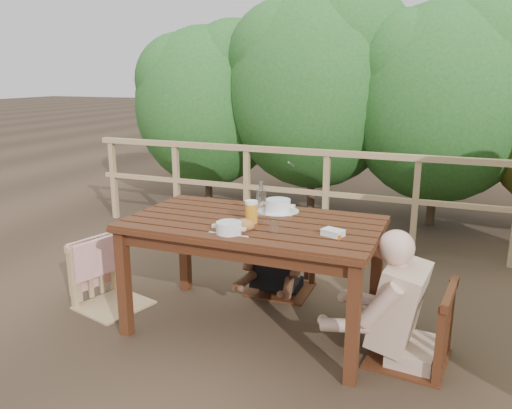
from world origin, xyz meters
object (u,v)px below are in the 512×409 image
at_px(chair_left, 110,248).
at_px(butter_tub, 333,234).
at_px(table, 253,276).
at_px(tumbler, 274,228).
at_px(chair_far, 281,234).
at_px(diner_right, 421,258).
at_px(beer_glass, 251,213).
at_px(bread_roll, 244,225).
at_px(chair_right, 413,287).
at_px(bottle, 261,201).
at_px(soup_far, 278,206).
at_px(soup_near, 229,229).
at_px(woman, 282,224).

height_order(chair_left, butter_tub, chair_left).
relative_size(table, tumbler, 20.13).
distance_m(table, chair_far, 0.69).
relative_size(chair_left, diner_right, 0.70).
bearing_deg(beer_glass, bread_roll, -85.44).
bearing_deg(chair_right, chair_far, -116.50).
bearing_deg(diner_right, beer_glass, 97.68).
bearing_deg(tumbler, table, 138.46).
bearing_deg(butter_tub, chair_far, 146.26).
relative_size(table, chair_far, 1.70).
bearing_deg(chair_far, bottle, -85.47).
distance_m(chair_right, diner_right, 0.20).
relative_size(soup_far, bread_roll, 2.19).
xyz_separation_m(table, bottle, (0.03, 0.07, 0.53)).
xyz_separation_m(chair_right, soup_near, (-1.10, -0.31, 0.33)).
relative_size(chair_far, tumbler, 11.83).
xyz_separation_m(chair_right, tumbler, (-0.85, -0.18, 0.33)).
bearing_deg(table, butter_tub, -12.54).
relative_size(chair_right, tumbler, 11.76).
height_order(chair_left, woman, woman).
distance_m(bottle, butter_tub, 0.60).
distance_m(chair_left, soup_far, 1.32).
height_order(bread_roll, bottle, bottle).
distance_m(woman, diner_right, 1.35).
distance_m(soup_near, butter_tub, 0.64).
relative_size(soup_far, bottle, 1.12).
height_order(chair_far, bottle, bottle).
bearing_deg(soup_near, woman, 90.09).
xyz_separation_m(soup_near, bread_roll, (0.05, 0.12, -0.00)).
bearing_deg(diner_right, butter_tub, 108.02).
relative_size(chair_far, beer_glass, 6.01).
relative_size(soup_near, bottle, 0.99).
distance_m(chair_left, bottle, 1.26).
xyz_separation_m(table, diner_right, (1.10, -0.02, 0.30)).
relative_size(diner_right, soup_near, 5.13).
bearing_deg(chair_right, beer_glass, -82.28).
distance_m(woman, bottle, 0.72).
bearing_deg(soup_far, chair_right, -17.40).
bearing_deg(diner_right, chair_far, 64.20).
xyz_separation_m(chair_left, beer_glass, (1.15, 0.04, 0.38)).
height_order(chair_right, bread_roll, chair_right).
bearing_deg(woman, chair_far, 88.92).
height_order(chair_right, beer_glass, chair_right).
bearing_deg(table, diner_right, -0.95).
xyz_separation_m(woman, tumbler, (0.26, -0.90, 0.25)).
xyz_separation_m(diner_right, soup_far, (-1.03, 0.31, 0.14)).
bearing_deg(bread_roll, diner_right, 9.64).
distance_m(diner_right, butter_tub, 0.54).
height_order(beer_glass, bottle, bottle).
xyz_separation_m(chair_far, beer_glass, (0.04, -0.73, 0.37)).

